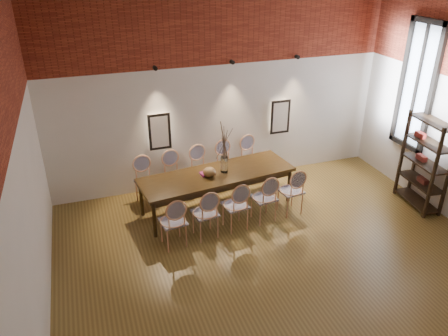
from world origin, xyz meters
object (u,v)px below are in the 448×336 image
object	(u,v)px
dining_table	(217,191)
chair_near_c	(235,205)
chair_near_d	(264,197)
book	(208,173)
chair_near_a	(173,221)
chair_far_a	(146,182)
vase	(224,165)
chair_far_c	(201,170)
chair_far_d	(227,165)
shelving_rack	(425,163)
bowl	(209,172)
chair_near_e	(291,190)
chair_far_b	(174,176)
chair_far_e	(251,159)
chair_near_b	(205,213)

from	to	relation	value
dining_table	chair_near_c	size ratio (longest dim) A/B	3.10
chair_near_d	book	xyz separation A→B (m)	(-0.85, 0.70, 0.30)
chair_near_a	chair_far_a	distance (m)	1.50
chair_far_a	vase	xyz separation A→B (m)	(1.40, -0.58, 0.43)
chair_far_c	chair_far_a	bearing A→B (deg)	0.00
chair_near_d	chair_far_d	size ratio (longest dim) A/B	1.00
chair_near_c	shelving_rack	xyz separation A→B (m)	(3.65, -0.40, 0.43)
chair_near_a	shelving_rack	xyz separation A→B (m)	(4.80, -0.25, 0.43)
bowl	chair_far_d	bearing A→B (deg)	53.58
chair_near_e	bowl	distance (m)	1.56
chair_far_a	chair_near_a	bearing A→B (deg)	90.00
vase	chair_near_d	bearing A→B (deg)	-52.77
chair_far_a	bowl	size ratio (longest dim) A/B	3.92
chair_far_a	chair_far_b	size ratio (longest dim) A/B	1.00
dining_table	vase	xyz separation A→B (m)	(0.15, 0.02, 0.53)
chair_far_b	shelving_rack	xyz separation A→B (m)	(4.41, -1.81, 0.43)
chair_near_e	dining_table	bearing A→B (deg)	147.30
chair_far_e	chair_near_e	bearing A→B (deg)	90.00
chair_far_e	book	world-z (taller)	chair_far_e
chair_near_d	chair_near_e	xyz separation A→B (m)	(0.58, 0.07, 0.00)
chair_far_b	chair_near_d	bearing A→B (deg)	127.91
chair_far_a	chair_far_c	xyz separation A→B (m)	(1.16, 0.15, 0.00)
dining_table	chair_near_d	bearing A→B (deg)	-52.09
chair_near_b	chair_far_e	distance (m)	2.30
vase	book	size ratio (longest dim) A/B	1.15
dining_table	chair_near_e	xyz separation A→B (m)	(1.25, -0.60, 0.09)
chair_near_c	bowl	bearing A→B (deg)	104.35
chair_near_a	chair_near_e	world-z (taller)	same
dining_table	chair_far_b	world-z (taller)	chair_far_b
chair_far_a	chair_far_e	xyz separation A→B (m)	(2.31, 0.29, 0.00)
vase	shelving_rack	size ratio (longest dim) A/B	0.17
chair_far_a	chair_far_c	size ratio (longest dim) A/B	1.00
chair_near_e	bowl	world-z (taller)	chair_near_e
chair_near_a	chair_far_d	bearing A→B (deg)	40.57
chair_far_d	shelving_rack	bearing A→B (deg)	141.77
chair_near_e	chair_far_d	distance (m)	1.61
chair_near_d	chair_far_d	xyz separation A→B (m)	(-0.19, 1.48, 0.00)
chair_far_b	chair_far_e	distance (m)	1.75
chair_near_d	chair_far_a	world-z (taller)	same
dining_table	bowl	distance (m)	0.50
chair_near_a	shelving_rack	size ratio (longest dim) A/B	0.52
chair_near_a	chair_far_d	distance (m)	2.30
chair_far_b	chair_far_a	bearing A→B (deg)	0.00
chair_near_b	chair_far_b	xyz separation A→B (m)	(-0.19, 1.48, 0.00)
chair_far_d	book	world-z (taller)	chair_far_d
chair_far_b	book	bearing A→B (deg)	120.68
chair_far_d	chair_far_e	world-z (taller)	same
dining_table	chair_near_e	world-z (taller)	chair_near_e
chair_far_c	chair_far_d	size ratio (longest dim) A/B	1.00
chair_far_c	bowl	world-z (taller)	chair_far_c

